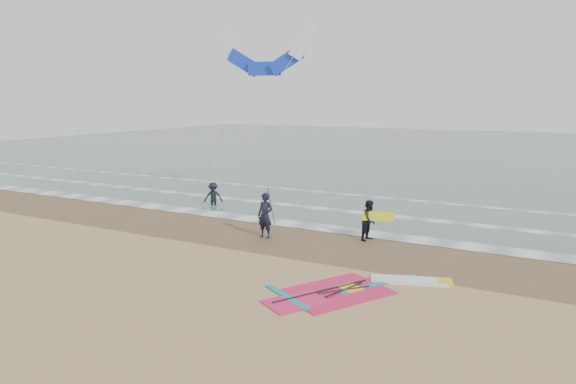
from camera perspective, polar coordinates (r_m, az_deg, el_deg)
The scene contains 11 objects.
ground at distance 16.60m, azimuth -7.22°, elevation -10.36°, with size 120.00×120.00×0.00m, color tan.
sea_water at distance 61.60m, azimuth 19.39°, elevation 4.32°, with size 120.00×80.00×0.02m, color #47605E.
wet_sand_band at distance 21.53m, azimuth 2.01°, elevation -5.41°, with size 120.00×5.00×0.01m, color brown.
foam_waterline at distance 25.47m, azimuth 6.39°, elevation -2.92°, with size 120.00×9.15×0.02m.
windsurf_rig at distance 16.29m, azimuth 7.70°, elevation -10.66°, with size 5.27×4.99×0.13m.
person_standing at distance 21.71m, azimuth -2.56°, elevation -2.63°, with size 0.71×0.47×1.95m, color black.
person_walking at distance 21.68m, azimuth 9.06°, elevation -3.11°, with size 0.83×0.64×1.70m, color black.
person_wading at distance 28.56m, azimuth -8.32°, elevation 0.12°, with size 1.07×0.62×1.66m, color black.
held_pole at distance 21.46m, azimuth -1.88°, elevation -1.54°, with size 0.17×0.86×1.82m.
carried_kiteboard at distance 21.42m, azimuth 10.00°, elevation -2.69°, with size 1.30×0.51×0.39m.
surf_kite at distance 28.77m, azimuth -2.65°, elevation 14.85°, with size 6.23×2.28×8.71m.
Camera 1 is at (9.02, -12.66, 5.84)m, focal length 32.00 mm.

